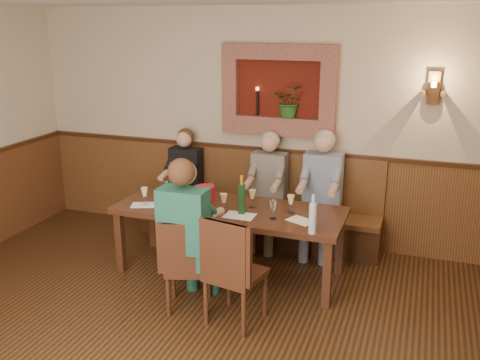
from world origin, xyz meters
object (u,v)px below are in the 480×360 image
(chair_near_right, at_px, (235,292))
(person_bench_mid, at_px, (267,201))
(dining_table, at_px, (229,214))
(chair_near_left, at_px, (189,282))
(wine_bottle_green_a, at_px, (242,198))
(spittoon_bucket, at_px, (204,197))
(bench, at_px, (256,215))
(person_bench_right, at_px, (320,204))
(water_bottle, at_px, (313,218))
(person_bench_left, at_px, (184,192))
(person_chair_front, at_px, (189,246))
(wine_bottle_green_b, at_px, (172,183))

(chair_near_right, height_order, person_bench_mid, person_bench_mid)
(dining_table, distance_m, chair_near_left, 0.92)
(chair_near_right, relative_size, wine_bottle_green_a, 2.56)
(spittoon_bucket, relative_size, wine_bottle_green_a, 0.60)
(chair_near_left, bearing_deg, bench, 68.34)
(person_bench_right, distance_m, wine_bottle_green_a, 1.19)
(person_bench_right, bearing_deg, water_bottle, -82.57)
(dining_table, distance_m, person_bench_left, 1.26)
(chair_near_right, bearing_deg, dining_table, 124.27)
(chair_near_left, distance_m, person_chair_front, 0.36)
(person_chair_front, xyz_separation_m, water_bottle, (1.08, 0.38, 0.28))
(person_bench_mid, bearing_deg, wine_bottle_green_b, -142.39)
(chair_near_left, relative_size, person_bench_mid, 0.66)
(chair_near_right, relative_size, person_bench_right, 0.71)
(chair_near_left, relative_size, wine_bottle_green_b, 2.38)
(chair_near_left, relative_size, spittoon_bucket, 3.83)
(chair_near_right, bearing_deg, spittoon_bucket, 139.24)
(water_bottle, bearing_deg, spittoon_bucket, 166.47)
(person_bench_mid, relative_size, water_bottle, 3.69)
(person_bench_mid, xyz_separation_m, water_bottle, (0.80, -1.23, 0.33))
(person_bench_right, bearing_deg, chair_near_right, -103.59)
(spittoon_bucket, bearing_deg, wine_bottle_green_b, 153.53)
(bench, bearing_deg, chair_near_left, -93.52)
(dining_table, bearing_deg, spittoon_bucket, -156.07)
(bench, relative_size, person_bench_left, 2.21)
(person_bench_left, height_order, person_bench_mid, person_bench_mid)
(person_bench_left, height_order, person_chair_front, person_chair_front)
(chair_near_left, relative_size, wine_bottle_green_a, 2.28)
(bench, bearing_deg, chair_near_right, -78.23)
(person_bench_mid, relative_size, wine_bottle_green_b, 3.60)
(person_bench_left, distance_m, spittoon_bucket, 1.21)
(person_bench_left, distance_m, person_chair_front, 1.81)
(person_chair_front, bearing_deg, spittoon_bucket, 100.48)
(dining_table, bearing_deg, person_chair_front, -98.37)
(bench, height_order, person_chair_front, person_chair_front)
(person_bench_right, distance_m, water_bottle, 1.28)
(bench, height_order, spittoon_bucket, bench)
(bench, height_order, wine_bottle_green_b, wine_bottle_green_b)
(wine_bottle_green_a, bearing_deg, bench, 99.49)
(bench, distance_m, wine_bottle_green_b, 1.23)
(spittoon_bucket, bearing_deg, person_chair_front, -79.52)
(water_bottle, bearing_deg, bench, 125.77)
(bench, bearing_deg, spittoon_bucket, -102.78)
(person_chair_front, relative_size, water_bottle, 3.94)
(dining_table, xyz_separation_m, spittoon_bucket, (-0.24, -0.11, 0.20))
(dining_table, xyz_separation_m, chair_near_left, (-0.11, -0.82, -0.41))
(chair_near_left, height_order, person_chair_front, person_chair_front)
(bench, xyz_separation_m, spittoon_bucket, (-0.24, -1.05, 0.54))
(bench, relative_size, wine_bottle_green_a, 7.45)
(chair_near_right, distance_m, person_bench_mid, 1.77)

